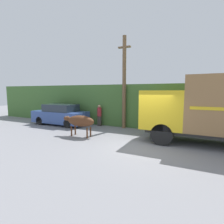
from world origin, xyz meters
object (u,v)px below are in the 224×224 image
(brown_cow, at_px, (80,121))
(parked_suv, at_px, (60,115))
(cargo_truck, at_px, (222,108))
(pedestrian_on_hill, at_px, (99,114))
(utility_pole, at_px, (124,82))

(brown_cow, xyz_separation_m, parked_suv, (-3.60, 2.26, -0.12))
(parked_suv, bearing_deg, cargo_truck, -3.20)
(cargo_truck, distance_m, parked_suv, 10.93)
(parked_suv, xyz_separation_m, pedestrian_on_hill, (3.05, 0.97, 0.10))
(parked_suv, height_order, utility_pole, utility_pole)
(parked_suv, bearing_deg, utility_pole, 14.10)
(cargo_truck, xyz_separation_m, parked_suv, (-10.83, 0.94, -1.08))
(cargo_truck, height_order, parked_suv, cargo_truck)
(parked_suv, distance_m, utility_pole, 5.75)
(cargo_truck, xyz_separation_m, utility_pole, (-5.80, 2.04, 1.47))
(brown_cow, distance_m, utility_pole, 4.39)
(parked_suv, relative_size, pedestrian_on_hill, 2.79)
(brown_cow, xyz_separation_m, pedestrian_on_hill, (-0.54, 3.23, -0.02))
(cargo_truck, height_order, utility_pole, utility_pole)
(parked_suv, xyz_separation_m, utility_pole, (5.03, 1.10, 2.55))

